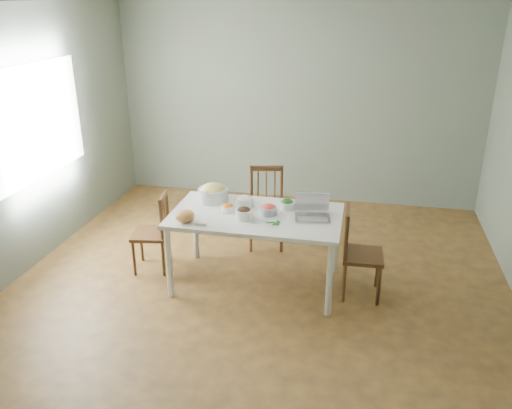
% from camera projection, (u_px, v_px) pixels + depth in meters
% --- Properties ---
extents(floor, '(5.00, 5.00, 0.00)m').
position_uv_depth(floor, '(260.00, 283.00, 5.28)').
color(floor, '#4A331D').
rests_on(floor, ground).
extents(ceiling, '(5.00, 5.00, 0.00)m').
position_uv_depth(ceiling, '(261.00, 1.00, 4.25)').
color(ceiling, white).
rests_on(ceiling, ground).
extents(wall_back, '(5.00, 0.00, 2.70)m').
position_uv_depth(wall_back, '(297.00, 105.00, 7.03)').
color(wall_back, slate).
rests_on(wall_back, ground).
extents(wall_front, '(5.00, 0.00, 2.70)m').
position_uv_depth(wall_front, '(158.00, 305.00, 2.51)').
color(wall_front, slate).
rests_on(wall_front, ground).
extents(wall_left, '(0.00, 5.00, 2.70)m').
position_uv_depth(wall_left, '(22.00, 143.00, 5.25)').
color(wall_left, slate).
rests_on(wall_left, ground).
extents(window_left, '(0.04, 1.60, 1.20)m').
position_uv_depth(window_left, '(38.00, 122.00, 5.46)').
color(window_left, white).
rests_on(window_left, ground).
extents(dining_table, '(1.65, 0.93, 0.78)m').
position_uv_depth(dining_table, '(256.00, 250.00, 5.14)').
color(dining_table, white).
rests_on(dining_table, floor).
extents(chair_far, '(0.48, 0.46, 0.93)m').
position_uv_depth(chair_far, '(266.00, 209.00, 5.91)').
color(chair_far, '#3E2411').
rests_on(chair_far, floor).
extents(chair_left, '(0.43, 0.44, 0.86)m').
position_uv_depth(chair_left, '(150.00, 232.00, 5.42)').
color(chair_left, '#3E2411').
rests_on(chair_left, floor).
extents(chair_right, '(0.39, 0.41, 0.90)m').
position_uv_depth(chair_right, '(363.00, 253.00, 4.92)').
color(chair_right, '#3E2411').
rests_on(chair_right, floor).
extents(bread_boule, '(0.24, 0.24, 0.12)m').
position_uv_depth(bread_boule, '(185.00, 216.00, 4.80)').
color(bread_boule, tan).
rests_on(bread_boule, dining_table).
extents(butter_stick, '(0.11, 0.03, 0.03)m').
position_uv_depth(butter_stick, '(200.00, 224.00, 4.73)').
color(butter_stick, '#FAF0CB').
rests_on(butter_stick, dining_table).
extents(bowl_squash, '(0.41, 0.41, 0.18)m').
position_uv_depth(bowl_squash, '(213.00, 192.00, 5.28)').
color(bowl_squash, '#CFB755').
rests_on(bowl_squash, dining_table).
extents(bowl_carrot, '(0.17, 0.17, 0.07)m').
position_uv_depth(bowl_carrot, '(228.00, 208.00, 5.04)').
color(bowl_carrot, orange).
rests_on(bowl_carrot, dining_table).
extents(bowl_onion, '(0.24, 0.24, 0.10)m').
position_uv_depth(bowl_onion, '(244.00, 201.00, 5.17)').
color(bowl_onion, white).
rests_on(bowl_onion, dining_table).
extents(bowl_mushroom, '(0.22, 0.22, 0.11)m').
position_uv_depth(bowl_mushroom, '(244.00, 213.00, 4.87)').
color(bowl_mushroom, black).
rests_on(bowl_mushroom, dining_table).
extents(bowl_redpep, '(0.20, 0.20, 0.10)m').
position_uv_depth(bowl_redpep, '(269.00, 210.00, 4.97)').
color(bowl_redpep, red).
rests_on(bowl_redpep, dining_table).
extents(bowl_broccoli, '(0.17, 0.17, 0.10)m').
position_uv_depth(bowl_broccoli, '(287.00, 204.00, 5.10)').
color(bowl_broccoli, black).
rests_on(bowl_broccoli, dining_table).
extents(flatbread, '(0.19, 0.19, 0.02)m').
position_uv_depth(flatbread, '(301.00, 203.00, 5.22)').
color(flatbread, tan).
rests_on(flatbread, dining_table).
extents(basil_bunch, '(0.17, 0.17, 0.02)m').
position_uv_depth(basil_bunch, '(273.00, 222.00, 4.79)').
color(basil_bunch, '#0D4811').
rests_on(basil_bunch, dining_table).
extents(laptop, '(0.37, 0.35, 0.22)m').
position_uv_depth(laptop, '(313.00, 208.00, 4.84)').
color(laptop, silver).
rests_on(laptop, dining_table).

